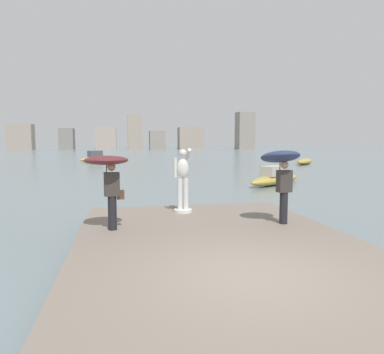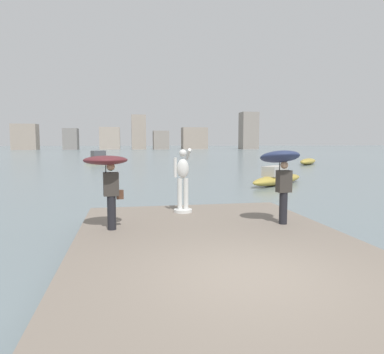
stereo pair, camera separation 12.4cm
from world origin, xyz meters
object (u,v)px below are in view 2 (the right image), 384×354
boat_far (277,178)px  onlooker_left (107,170)px  boat_mid (308,161)px  onlooker_right (281,165)px  boat_near (101,158)px  statue_white_figure (183,182)px

boat_far → onlooker_left: bearing=-130.0°
onlooker_left → boat_mid: bearing=54.3°
onlooker_right → onlooker_left: bearing=177.8°
onlooker_left → boat_near: size_ratio=0.40×
boat_near → onlooker_left: bearing=-85.8°
statue_white_figure → boat_far: 12.14m
boat_mid → boat_far: bearing=-122.8°
statue_white_figure → onlooker_left: statue_white_figure is taller
boat_near → onlooker_right: bearing=-79.2°
onlooker_left → onlooker_right: 4.61m
statue_white_figure → boat_far: bearing=52.3°
onlooker_left → onlooker_right: (4.61, -0.18, 0.08)m
boat_near → boat_mid: 26.09m
statue_white_figure → boat_near: 37.53m
onlooker_left → boat_mid: onlooker_left is taller
statue_white_figure → onlooker_left: bearing=-139.1°
onlooker_right → boat_far: onlooker_right is taller
boat_near → boat_far: size_ratio=0.94×
onlooker_left → boat_far: (9.65, 11.51, -1.53)m
boat_far → boat_mid: bearing=57.2°
onlooker_left → boat_far: size_ratio=0.38×
onlooker_left → boat_mid: size_ratio=0.38×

